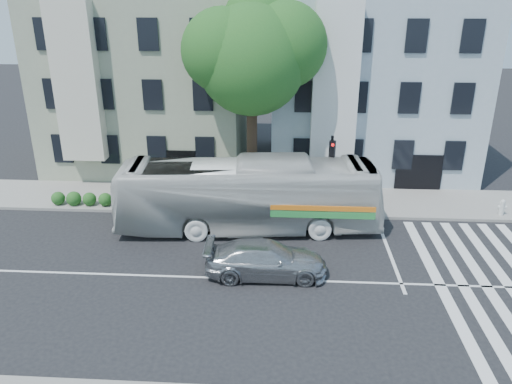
# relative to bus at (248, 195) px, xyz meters

# --- Properties ---
(ground) EXTENTS (120.00, 120.00, 0.00)m
(ground) POSITION_rel_bus_xyz_m (-0.09, -4.62, -1.74)
(ground) COLOR black
(ground) RESTS_ON ground
(sidewalk_far) EXTENTS (80.00, 4.00, 0.15)m
(sidewalk_far) POSITION_rel_bus_xyz_m (-0.09, 3.38, -1.66)
(sidewalk_far) COLOR gray
(sidewalk_far) RESTS_ON ground
(building_left) EXTENTS (12.00, 10.00, 11.00)m
(building_left) POSITION_rel_bus_xyz_m (-7.09, 10.38, 3.76)
(building_left) COLOR gray
(building_left) RESTS_ON ground
(building_right) EXTENTS (12.00, 10.00, 11.00)m
(building_right) POSITION_rel_bus_xyz_m (6.91, 10.38, 3.76)
(building_right) COLOR #9CADBA
(building_right) RESTS_ON ground
(street_tree) EXTENTS (7.30, 5.90, 11.10)m
(street_tree) POSITION_rel_bus_xyz_m (-0.03, 4.12, 6.09)
(street_tree) COLOR #2D2116
(street_tree) RESTS_ON ground
(bus) EXTENTS (3.90, 12.66, 3.47)m
(bus) POSITION_rel_bus_xyz_m (0.00, 0.00, 0.00)
(bus) COLOR silver
(bus) RESTS_ON ground
(sedan) EXTENTS (2.17, 4.97, 1.42)m
(sedan) POSITION_rel_bus_xyz_m (1.02, -4.25, -1.02)
(sedan) COLOR #ABAEB2
(sedan) RESTS_ON ground
(hedge) EXTENTS (8.52, 1.10, 0.70)m
(hedge) POSITION_rel_bus_xyz_m (-6.06, 1.92, -1.24)
(hedge) COLOR #246520
(hedge) RESTS_ON sidewalk_far
(traffic_signal) EXTENTS (0.42, 0.53, 4.20)m
(traffic_signal) POSITION_rel_bus_xyz_m (3.99, 1.72, 0.98)
(traffic_signal) COLOR black
(traffic_signal) RESTS_ON ground
(fire_hydrant) EXTENTS (0.45, 0.27, 0.84)m
(fire_hydrant) POSITION_rel_bus_xyz_m (12.74, 1.99, -1.16)
(fire_hydrant) COLOR silver
(fire_hydrant) RESTS_ON sidewalk_far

